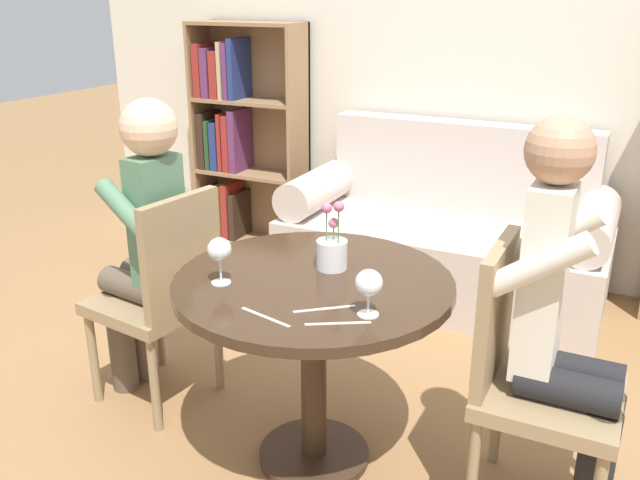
{
  "coord_description": "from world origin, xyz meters",
  "views": [
    {
      "loc": [
        0.92,
        -1.83,
        1.6
      ],
      "look_at": [
        0.0,
        0.05,
        0.83
      ],
      "focal_mm": 38.0,
      "sensor_mm": 36.0,
      "label": 1
    }
  ],
  "objects_px": {
    "wine_glass_left": "(219,251)",
    "wine_glass_right": "(369,285)",
    "chair_left": "(164,291)",
    "person_right": "(565,325)",
    "bookshelf_left": "(239,138)",
    "chair_right": "(528,372)",
    "couch": "(444,240)",
    "person_left": "(146,243)",
    "flower_vase": "(332,250)"
  },
  "relations": [
    {
      "from": "chair_left",
      "to": "person_right",
      "type": "bearing_deg",
      "value": 98.88
    },
    {
      "from": "chair_left",
      "to": "flower_vase",
      "type": "relative_size",
      "value": 3.65
    },
    {
      "from": "chair_left",
      "to": "person_right",
      "type": "xyz_separation_m",
      "value": [
        1.48,
        0.01,
        0.18
      ]
    },
    {
      "from": "chair_left",
      "to": "wine_glass_right",
      "type": "distance_m",
      "value": 1.04
    },
    {
      "from": "wine_glass_right",
      "to": "chair_right",
      "type": "bearing_deg",
      "value": 30.91
    },
    {
      "from": "person_right",
      "to": "chair_left",
      "type": "bearing_deg",
      "value": 90.89
    },
    {
      "from": "couch",
      "to": "chair_right",
      "type": "relative_size",
      "value": 1.91
    },
    {
      "from": "bookshelf_left",
      "to": "chair_right",
      "type": "bearing_deg",
      "value": -39.43
    },
    {
      "from": "bookshelf_left",
      "to": "wine_glass_right",
      "type": "relative_size",
      "value": 9.97
    },
    {
      "from": "person_left",
      "to": "person_right",
      "type": "height_order",
      "value": "person_right"
    },
    {
      "from": "couch",
      "to": "wine_glass_left",
      "type": "distance_m",
      "value": 1.88
    },
    {
      "from": "couch",
      "to": "person_left",
      "type": "xyz_separation_m",
      "value": [
        -0.78,
        -1.52,
        0.36
      ]
    },
    {
      "from": "couch",
      "to": "wine_glass_right",
      "type": "bearing_deg",
      "value": -81.66
    },
    {
      "from": "chair_left",
      "to": "person_right",
      "type": "distance_m",
      "value": 1.49
    },
    {
      "from": "chair_left",
      "to": "person_left",
      "type": "height_order",
      "value": "person_left"
    },
    {
      "from": "person_left",
      "to": "wine_glass_left",
      "type": "bearing_deg",
      "value": 72.0
    },
    {
      "from": "bookshelf_left",
      "to": "person_left",
      "type": "distance_m",
      "value": 1.92
    },
    {
      "from": "chair_right",
      "to": "wine_glass_right",
      "type": "xyz_separation_m",
      "value": [
        -0.43,
        -0.26,
        0.31
      ]
    },
    {
      "from": "bookshelf_left",
      "to": "flower_vase",
      "type": "height_order",
      "value": "bookshelf_left"
    },
    {
      "from": "person_right",
      "to": "person_left",
      "type": "bearing_deg",
      "value": 90.08
    },
    {
      "from": "couch",
      "to": "wine_glass_right",
      "type": "xyz_separation_m",
      "value": [
        0.26,
        -1.79,
        0.5
      ]
    },
    {
      "from": "person_left",
      "to": "person_right",
      "type": "distance_m",
      "value": 1.57
    },
    {
      "from": "wine_glass_left",
      "to": "wine_glass_right",
      "type": "xyz_separation_m",
      "value": [
        0.52,
        -0.0,
        -0.01
      ]
    },
    {
      "from": "wine_glass_left",
      "to": "wine_glass_right",
      "type": "height_order",
      "value": "wine_glass_left"
    },
    {
      "from": "person_right",
      "to": "wine_glass_left",
      "type": "bearing_deg",
      "value": 104.12
    },
    {
      "from": "wine_glass_right",
      "to": "flower_vase",
      "type": "distance_m",
      "value": 0.37
    },
    {
      "from": "couch",
      "to": "person_right",
      "type": "relative_size",
      "value": 1.33
    },
    {
      "from": "wine_glass_left",
      "to": "person_right",
      "type": "bearing_deg",
      "value": 13.78
    },
    {
      "from": "chair_right",
      "to": "wine_glass_left",
      "type": "height_order",
      "value": "chair_right"
    },
    {
      "from": "couch",
      "to": "bookshelf_left",
      "type": "relative_size",
      "value": 1.2
    },
    {
      "from": "bookshelf_left",
      "to": "wine_glass_left",
      "type": "xyz_separation_m",
      "value": [
        1.23,
        -2.05,
        0.13
      ]
    },
    {
      "from": "couch",
      "to": "person_right",
      "type": "distance_m",
      "value": 1.76
    },
    {
      "from": "chair_right",
      "to": "wine_glass_right",
      "type": "distance_m",
      "value": 0.6
    },
    {
      "from": "person_left",
      "to": "flower_vase",
      "type": "height_order",
      "value": "person_left"
    },
    {
      "from": "person_right",
      "to": "flower_vase",
      "type": "height_order",
      "value": "person_right"
    },
    {
      "from": "chair_right",
      "to": "person_right",
      "type": "xyz_separation_m",
      "value": [
        0.09,
        -0.0,
        0.18
      ]
    },
    {
      "from": "wine_glass_left",
      "to": "couch",
      "type": "bearing_deg",
      "value": 81.91
    },
    {
      "from": "bookshelf_left",
      "to": "wine_glass_right",
      "type": "bearing_deg",
      "value": -49.63
    },
    {
      "from": "person_left",
      "to": "wine_glass_left",
      "type": "relative_size",
      "value": 7.96
    },
    {
      "from": "person_right",
      "to": "wine_glass_right",
      "type": "bearing_deg",
      "value": 116.73
    },
    {
      "from": "chair_left",
      "to": "flower_vase",
      "type": "xyz_separation_m",
      "value": [
        0.72,
        0.03,
        0.28
      ]
    },
    {
      "from": "couch",
      "to": "person_left",
      "type": "height_order",
      "value": "person_left"
    },
    {
      "from": "chair_left",
      "to": "person_right",
      "type": "height_order",
      "value": "person_right"
    },
    {
      "from": "person_right",
      "to": "wine_glass_left",
      "type": "distance_m",
      "value": 1.08
    },
    {
      "from": "bookshelf_left",
      "to": "wine_glass_left",
      "type": "distance_m",
      "value": 2.39
    },
    {
      "from": "bookshelf_left",
      "to": "chair_left",
      "type": "bearing_deg",
      "value": -66.52
    },
    {
      "from": "chair_right",
      "to": "person_right",
      "type": "relative_size",
      "value": 0.7
    },
    {
      "from": "couch",
      "to": "chair_left",
      "type": "height_order",
      "value": "couch"
    },
    {
      "from": "person_left",
      "to": "chair_right",
      "type": "bearing_deg",
      "value": 98.1
    },
    {
      "from": "chair_right",
      "to": "wine_glass_left",
      "type": "relative_size",
      "value": 5.75
    }
  ]
}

